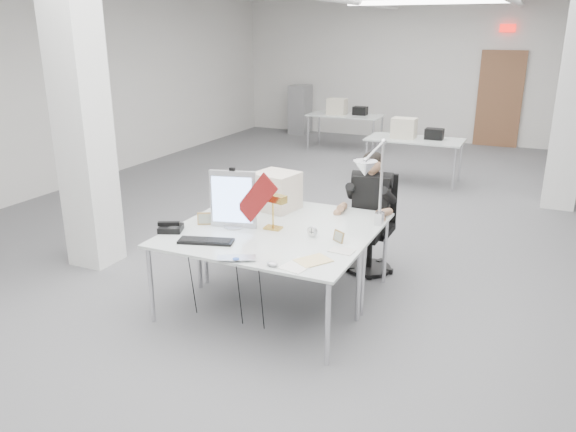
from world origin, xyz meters
name	(u,v)px	position (x,y,z in m)	size (l,w,h in m)	color
room_shell	(356,101)	(0.04, 0.13, 1.69)	(10.04, 14.04, 3.24)	#575659
desk_main	(254,245)	(0.00, -2.50, 0.74)	(1.80, 0.90, 0.03)	silver
desk_second	(296,216)	(0.00, -1.60, 0.74)	(1.80, 0.90, 0.03)	silver
bg_desk_a	(415,140)	(0.20, 3.00, 0.74)	(1.60, 0.80, 0.03)	silver
bg_desk_b	(345,115)	(-1.80, 5.20, 0.74)	(1.60, 0.80, 0.03)	silver
filing_cabinet	(300,109)	(-3.50, 6.65, 0.60)	(0.45, 0.55, 1.20)	gray
office_chair	(371,227)	(0.61, -0.98, 0.51)	(0.50, 0.50, 1.02)	black
seated_person	(371,193)	(0.61, -1.03, 0.90)	(0.52, 0.65, 0.98)	black
monitor	(233,199)	(-0.38, -2.18, 1.03)	(0.44, 0.04, 0.54)	#B8B9BD
pennant	(257,198)	(-0.11, -2.22, 1.08)	(0.48, 0.01, 0.20)	#660D0D
keyboard	(206,241)	(-0.40, -2.64, 0.77)	(0.48, 0.16, 0.02)	black
laptop	(236,261)	(0.06, -2.92, 0.77)	(0.31, 0.20, 0.02)	#B8B8BD
mouse	(272,264)	(0.36, -2.87, 0.77)	(0.10, 0.06, 0.04)	#AEAFB3
bankers_lamp	(273,210)	(-0.02, -2.08, 0.94)	(0.32, 0.13, 0.36)	gold
desk_phone	(171,228)	(-0.85, -2.53, 0.78)	(0.21, 0.19, 0.05)	black
picture_frame_left	(205,218)	(-0.66, -2.24, 0.81)	(0.15, 0.01, 0.12)	tan
picture_frame_right	(339,236)	(0.65, -2.15, 0.81)	(0.13, 0.01, 0.10)	olive
desk_clock	(312,231)	(0.39, -2.12, 0.81)	(0.10, 0.10, 0.03)	silver
paper_stack_a	(298,265)	(0.54, -2.77, 0.76)	(0.20, 0.29, 0.01)	white
paper_stack_b	(313,261)	(0.61, -2.64, 0.76)	(0.20, 0.28, 0.01)	#E3C987
paper_stack_c	(342,251)	(0.75, -2.34, 0.76)	(0.20, 0.14, 0.01)	beige
beige_monitor	(276,191)	(-0.26, -1.51, 0.95)	(0.41, 0.39, 0.39)	beige
architect_lamp	(374,190)	(0.85, -1.80, 1.16)	(0.22, 0.63, 0.81)	silver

